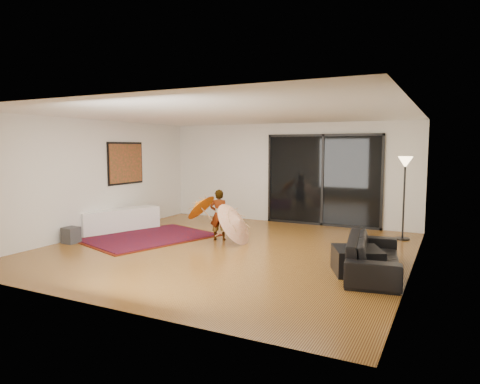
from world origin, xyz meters
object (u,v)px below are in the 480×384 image
Objects in this scene: media_console at (119,220)px; ottoman at (357,261)px; sofa at (373,255)px; child at (219,215)px.

media_console is 6.05m from ottoman.
child is at bearing 63.87° from sofa.
child reaches higher than ottoman.
child is at bearing 26.95° from media_console.
media_console is at bearing 72.98° from sofa.
ottoman is (5.96, -0.99, -0.06)m from media_console.
child is at bearing 159.87° from ottoman.
child is (-3.50, 1.08, 0.27)m from sofa.
media_console is 2.68× the size of ottoman.
ottoman is at bearing 141.70° from child.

